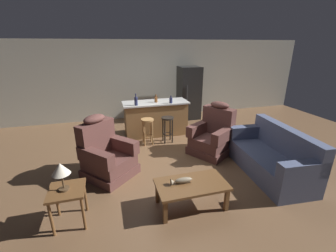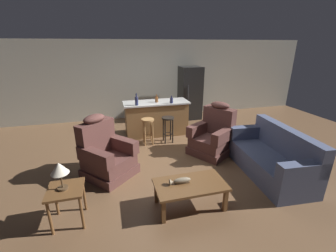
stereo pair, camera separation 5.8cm
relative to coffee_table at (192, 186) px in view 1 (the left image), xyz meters
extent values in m
plane|color=brown|center=(0.15, 1.82, -0.36)|extent=(12.00, 12.00, 0.00)
cube|color=#B2B2A3|center=(0.15, 4.95, 0.94)|extent=(12.00, 0.05, 2.60)
cube|color=brown|center=(0.00, 0.00, 0.04)|extent=(1.10, 0.60, 0.04)
cube|color=brown|center=(-0.49, -0.24, -0.17)|extent=(0.06, 0.06, 0.38)
cube|color=brown|center=(0.49, -0.24, -0.17)|extent=(0.06, 0.06, 0.38)
cube|color=brown|center=(-0.49, 0.24, -0.17)|extent=(0.06, 0.06, 0.38)
cube|color=brown|center=(0.49, 0.24, -0.17)|extent=(0.06, 0.06, 0.38)
cube|color=#4C3823|center=(-0.12, 0.05, 0.06)|extent=(0.22, 0.07, 0.01)
ellipsoid|color=gray|center=(-0.12, 0.05, 0.10)|extent=(0.28, 0.09, 0.09)
cone|color=gray|center=(-0.29, 0.05, 0.10)|extent=(0.06, 0.10, 0.10)
cube|color=#4C5675|center=(1.82, 0.51, -0.26)|extent=(0.99, 1.96, 0.20)
cube|color=#4C5675|center=(1.82, 0.51, -0.05)|extent=(0.99, 1.96, 0.22)
cube|color=#4C5675|center=(2.14, 0.49, 0.32)|extent=(0.35, 1.91, 0.52)
cube|color=#4C5675|center=(1.76, -0.33, 0.20)|extent=(0.85, 0.27, 0.28)
cube|color=#4C5675|center=(1.89, 1.36, 0.20)|extent=(0.85, 0.27, 0.28)
cube|color=brown|center=(-1.20, 1.27, -0.27)|extent=(1.19, 1.19, 0.18)
cube|color=brown|center=(-1.20, 1.27, -0.06)|extent=(1.10, 1.10, 0.24)
cube|color=brown|center=(-1.40, 1.49, 0.38)|extent=(0.72, 0.69, 0.64)
ellipsoid|color=brown|center=(-1.40, 1.49, 0.76)|extent=(0.52, 0.51, 0.16)
cube|color=brown|center=(-0.95, 1.47, 0.19)|extent=(0.67, 0.71, 0.26)
cube|color=brown|center=(-1.43, 1.03, 0.19)|extent=(0.67, 0.71, 0.26)
cube|color=brown|center=(1.11, 1.63, -0.27)|extent=(1.16, 1.16, 0.18)
cube|color=brown|center=(1.11, 1.63, -0.06)|extent=(1.08, 1.07, 0.24)
cube|color=brown|center=(1.37, 1.79, 0.38)|extent=(0.61, 0.77, 0.64)
ellipsoid|color=brown|center=(1.37, 1.79, 0.76)|extent=(0.47, 0.53, 0.16)
cube|color=brown|center=(1.27, 1.34, 0.19)|extent=(0.77, 0.58, 0.26)
cube|color=brown|center=(0.92, 1.89, 0.19)|extent=(0.77, 0.58, 0.26)
cube|color=brown|center=(-1.80, 0.14, 0.18)|extent=(0.48, 0.48, 0.04)
cylinder|color=brown|center=(-2.00, -0.06, -0.10)|extent=(0.04, 0.04, 0.52)
cylinder|color=brown|center=(-1.60, -0.06, -0.10)|extent=(0.04, 0.04, 0.52)
cylinder|color=brown|center=(-2.00, 0.34, -0.10)|extent=(0.04, 0.04, 0.52)
cylinder|color=brown|center=(-1.60, 0.34, -0.10)|extent=(0.04, 0.04, 0.52)
cylinder|color=#4C3823|center=(-1.82, 0.14, 0.21)|extent=(0.14, 0.14, 0.03)
cylinder|color=#4C3823|center=(-1.82, 0.14, 0.34)|extent=(0.02, 0.02, 0.22)
cone|color=beige|center=(-1.82, 0.14, 0.53)|extent=(0.24, 0.24, 0.16)
cube|color=olive|center=(0.15, 3.17, 0.09)|extent=(1.71, 0.63, 0.91)
cube|color=silver|center=(0.15, 3.17, 0.57)|extent=(1.80, 0.70, 0.04)
cylinder|color=#A87A47|center=(-0.21, 2.54, 0.30)|extent=(0.32, 0.32, 0.04)
torus|color=#A87A47|center=(-0.21, 2.54, -0.14)|extent=(0.23, 0.23, 0.02)
cylinder|color=#A87A47|center=(-0.31, 2.44, -0.04)|extent=(0.04, 0.04, 0.64)
cylinder|color=#A87A47|center=(-0.11, 2.44, -0.04)|extent=(0.04, 0.04, 0.64)
cylinder|color=#A87A47|center=(-0.31, 2.64, -0.04)|extent=(0.04, 0.04, 0.64)
cylinder|color=#A87A47|center=(-0.11, 2.64, -0.04)|extent=(0.04, 0.04, 0.64)
cylinder|color=black|center=(0.32, 2.54, 0.30)|extent=(0.32, 0.32, 0.04)
torus|color=black|center=(0.32, 2.54, -0.14)|extent=(0.23, 0.23, 0.02)
cylinder|color=black|center=(0.22, 2.44, -0.04)|extent=(0.04, 0.04, 0.64)
cylinder|color=black|center=(0.42, 2.44, -0.04)|extent=(0.04, 0.04, 0.64)
cylinder|color=black|center=(0.22, 2.64, -0.04)|extent=(0.04, 0.04, 0.64)
cylinder|color=black|center=(0.42, 2.64, -0.04)|extent=(0.04, 0.04, 0.64)
cube|color=black|center=(1.59, 4.37, 0.52)|extent=(0.70, 0.66, 1.76)
cylinder|color=#333338|center=(1.39, 4.02, 0.60)|extent=(0.02, 0.02, 0.50)
cylinder|color=#23284C|center=(-0.42, 2.94, 0.69)|extent=(0.09, 0.09, 0.22)
cylinder|color=#23284C|center=(-0.42, 2.94, 0.85)|extent=(0.03, 0.03, 0.09)
cylinder|color=brown|center=(0.15, 3.13, 0.66)|extent=(0.09, 0.09, 0.15)
cylinder|color=brown|center=(0.15, 3.13, 0.77)|extent=(0.03, 0.03, 0.06)
cylinder|color=#23284C|center=(0.52, 2.92, 0.66)|extent=(0.09, 0.09, 0.14)
cylinder|color=#23284C|center=(0.52, 2.92, 0.76)|extent=(0.03, 0.03, 0.06)
camera|label=1|loc=(-1.15, -2.75, 2.07)|focal=24.00mm
camera|label=2|loc=(-1.09, -2.76, 2.07)|focal=24.00mm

